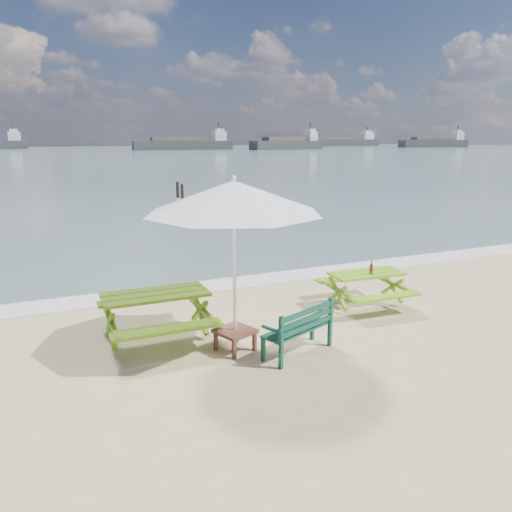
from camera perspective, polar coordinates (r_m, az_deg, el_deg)
name	(u,v)px	position (r m, az deg, el deg)	size (l,w,h in m)	color
sea	(55,156)	(90.61, -21.99, 10.55)	(300.00, 300.00, 0.00)	slate
foam_strip	(221,284)	(11.19, -4.01, -3.26)	(22.00, 0.90, 0.01)	silver
picnic_table_left	(156,317)	(8.28, -11.31, -6.88)	(1.68, 1.86, 0.79)	#679716
picnic_table_right	(366,290)	(9.94, 12.44, -3.80)	(1.50, 1.65, 0.68)	#71AD1A
park_bench	(297,339)	(7.72, 4.76, -9.40)	(1.29, 0.82, 0.76)	#0E3D2F
side_table	(235,339)	(7.81, -2.40, -9.51)	(0.68, 0.68, 0.34)	brown
patio_umbrella	(234,197)	(7.24, -2.57, 6.74)	(3.41, 3.41, 2.62)	silver
beer_bottle	(371,269)	(9.73, 13.03, -1.51)	(0.07, 0.07, 0.27)	#964E15
swimmer	(178,216)	(23.08, -8.92, 4.56)	(0.70, 0.57, 1.65)	tan
mooring_pilings	(180,194)	(25.99, -8.71, 7.05)	(0.56, 0.76, 1.19)	black
cargo_ships	(258,144)	(140.62, 0.21, 12.72)	(144.39, 38.59, 4.40)	#32373C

